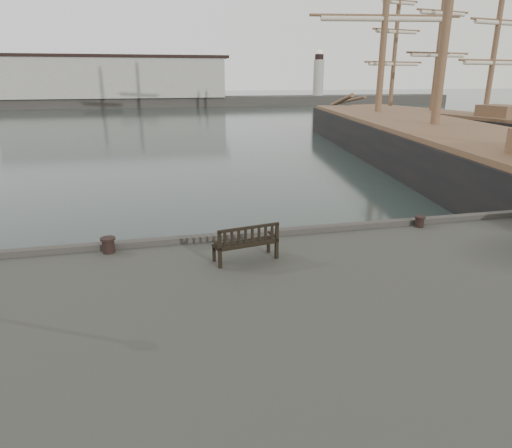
# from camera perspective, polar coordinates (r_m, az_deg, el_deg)

# --- Properties ---
(ground) EXTENTS (400.00, 400.00, 0.00)m
(ground) POSITION_cam_1_polar(r_m,az_deg,el_deg) (15.23, -3.08, -7.16)
(ground) COLOR black
(ground) RESTS_ON ground
(breakwater) EXTENTS (140.00, 9.50, 12.20)m
(breakwater) POSITION_cam_1_polar(r_m,az_deg,el_deg) (105.61, -15.29, 16.27)
(breakwater) COLOR #383530
(breakwater) RESTS_ON ground
(bench) EXTENTS (1.87, 0.93, 1.03)m
(bench) POSITION_cam_1_polar(r_m,az_deg,el_deg) (12.69, -1.28, -3.16)
(bench) COLOR black
(bench) RESTS_ON quay
(bollard_left) EXTENTS (0.53, 0.53, 0.46)m
(bollard_left) POSITION_cam_1_polar(r_m,az_deg,el_deg) (13.94, -17.97, -2.53)
(bollard_left) COLOR black
(bollard_left) RESTS_ON quay
(bollard_right) EXTENTS (0.38, 0.38, 0.38)m
(bollard_right) POSITION_cam_1_polar(r_m,az_deg,el_deg) (16.49, 19.77, 0.28)
(bollard_right) COLOR black
(bollard_right) RESTS_ON quay
(tall_ship_main) EXTENTS (16.32, 46.70, 34.37)m
(tall_ship_main) POSITION_cam_1_polar(r_m,az_deg,el_deg) (37.53, 21.03, 8.25)
(tall_ship_main) COLOR black
(tall_ship_main) RESTS_ON ground
(tall_ship_far) EXTENTS (10.43, 27.19, 22.79)m
(tall_ship_far) POSITION_cam_1_polar(r_m,az_deg,el_deg) (59.37, 20.89, 11.38)
(tall_ship_far) COLOR black
(tall_ship_far) RESTS_ON ground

